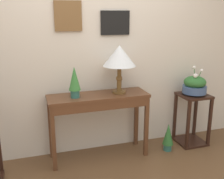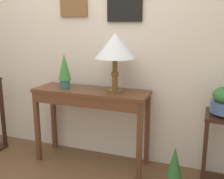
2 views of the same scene
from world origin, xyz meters
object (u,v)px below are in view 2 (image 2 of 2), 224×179
(table_lamp, at_px, (115,48))
(potted_plant_floor, at_px, (175,165))
(console_table, at_px, (90,102))
(pedestal_stand_right, at_px, (224,152))
(potted_plant_on_console, at_px, (65,70))

(table_lamp, bearing_deg, potted_plant_floor, -11.95)
(console_table, bearing_deg, table_lamp, 4.98)
(console_table, xyz_separation_m, pedestal_stand_right, (1.29, -0.00, -0.33))
(potted_plant_on_console, xyz_separation_m, potted_plant_floor, (1.16, -0.10, -0.79))
(potted_plant_floor, bearing_deg, potted_plant_on_console, 174.84)
(table_lamp, bearing_deg, console_table, -175.02)
(console_table, height_order, table_lamp, table_lamp)
(console_table, bearing_deg, potted_plant_on_console, -179.07)
(table_lamp, height_order, potted_plant_floor, table_lamp)
(potted_plant_floor, bearing_deg, table_lamp, 168.05)
(console_table, distance_m, potted_plant_floor, 1.01)
(console_table, relative_size, table_lamp, 2.09)
(table_lamp, distance_m, potted_plant_floor, 1.21)
(console_table, height_order, potted_plant_floor, console_table)
(console_table, relative_size, potted_plant_floor, 3.17)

